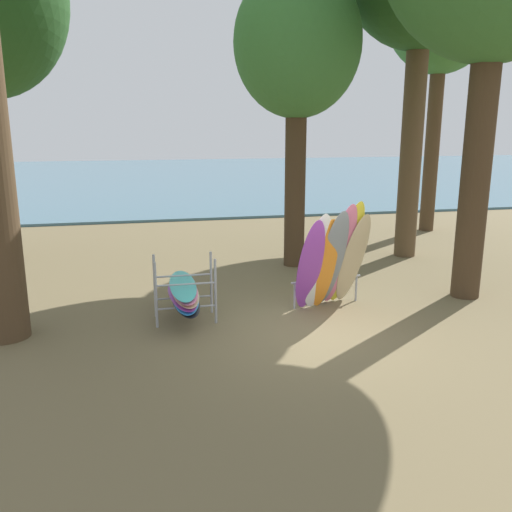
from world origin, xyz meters
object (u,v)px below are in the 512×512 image
object	(u,v)px
tree_mid_behind	(443,10)
tree_far_right_back	(297,48)
leaning_board_pile	(333,260)
board_storage_rack	(184,292)

from	to	relation	value
tree_mid_behind	tree_far_right_back	size ratio (longest dim) A/B	1.28
tree_mid_behind	leaning_board_pile	distance (m)	11.41
board_storage_rack	tree_mid_behind	bearing A→B (deg)	38.39
leaning_board_pile	board_storage_rack	bearing A→B (deg)	179.93
board_storage_rack	leaning_board_pile	bearing A→B (deg)	-0.07
tree_mid_behind	board_storage_rack	distance (m)	13.49
tree_far_right_back	board_storage_rack	bearing A→B (deg)	-131.95
tree_far_right_back	board_storage_rack	distance (m)	6.90
tree_mid_behind	leaning_board_pile	xyz separation A→B (m)	(-6.20, -7.27, -6.23)
tree_far_right_back	leaning_board_pile	bearing A→B (deg)	-93.95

